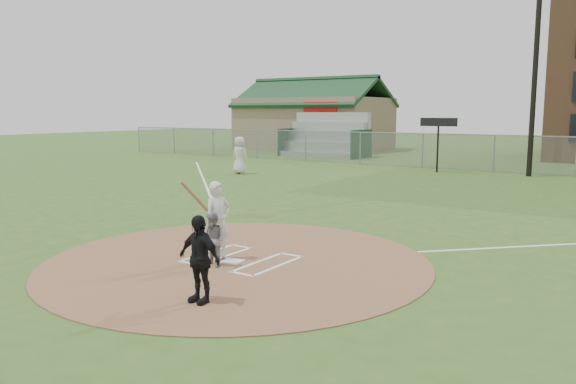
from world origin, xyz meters
The scene contains 14 objects.
ground centered at (0.00, 0.00, 0.00)m, with size 140.00×140.00×0.00m, color #32561D.
dirt_circle centered at (0.00, 0.00, 0.01)m, with size 8.40×8.40×0.02m, color #885E40.
home_plate centered at (-0.02, -0.15, 0.03)m, with size 0.41×0.41×0.03m, color white.
foul_line_third centered at (-9.00, 9.00, 0.01)m, with size 0.10×24.00×0.01m, color white.
catcher centered at (-0.12, -0.64, 0.59)m, with size 0.56×0.43×1.15m, color gray.
umpire centered at (1.15, -2.44, 0.78)m, with size 0.89×0.37×1.51m, color black.
ondeck_player centered at (-10.87, 13.69, 0.98)m, with size 0.96×0.62×1.96m, color silver.
batters_boxes centered at (0.00, 0.15, 0.03)m, with size 2.08×1.88×0.01m.
batter_at_plate centered at (-0.40, -0.15, 0.89)m, with size 0.79×1.03×1.78m.
outfield_fence centered at (0.00, 22.00, 1.02)m, with size 56.08×0.08×2.03m.
bleachers centered at (-13.00, 26.20, 1.59)m, with size 6.08×3.20×3.20m.
clubhouse centered at (-18.00, 32.99, 2.39)m, with size 12.20×8.71×6.23m.
light_pole centered at (2.00, 21.00, 6.61)m, with size 1.20×0.30×12.22m.
scoreboard_sign centered at (-2.50, 20.20, 2.39)m, with size 2.00×0.10×2.93m.
Camera 1 is at (7.55, -9.30, 3.25)m, focal length 35.00 mm.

